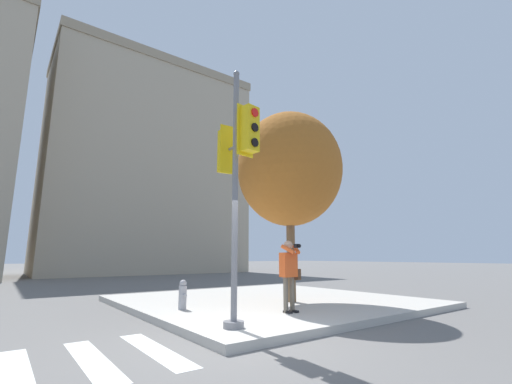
{
  "coord_description": "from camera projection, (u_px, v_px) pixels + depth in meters",
  "views": [
    {
      "loc": [
        -3.33,
        -5.06,
        1.44
      ],
      "look_at": [
        1.22,
        1.07,
        2.88
      ],
      "focal_mm": 24.0,
      "sensor_mm": 36.0,
      "label": 1
    }
  ],
  "objects": [
    {
      "name": "building_right",
      "position": [
        147.0,
        169.0,
        32.19
      ],
      "size": [
        17.17,
        9.47,
        18.97
      ],
      "color": "tan",
      "rests_on": "ground_plane"
    },
    {
      "name": "sidewalk_corner",
      "position": [
        268.0,
        301.0,
        10.5
      ],
      "size": [
        8.0,
        8.0,
        0.16
      ],
      "color": "#BCB7AD",
      "rests_on": "ground_plane"
    },
    {
      "name": "traffic_signal_pole",
      "position": [
        237.0,
        165.0,
        6.76
      ],
      "size": [
        0.44,
        1.12,
        5.07
      ],
      "color": "slate",
      "rests_on": "sidewalk_corner"
    },
    {
      "name": "person_photographer",
      "position": [
        289.0,
        269.0,
        8.09
      ],
      "size": [
        0.58,
        0.54,
        1.65
      ],
      "color": "black",
      "rests_on": "sidewalk_corner"
    },
    {
      "name": "street_tree",
      "position": [
        289.0,
        169.0,
        10.45
      ],
      "size": [
        3.18,
        3.18,
        5.66
      ],
      "color": "brown",
      "rests_on": "sidewalk_corner"
    },
    {
      "name": "fire_hydrant",
      "position": [
        183.0,
        295.0,
        8.41
      ],
      "size": [
        0.19,
        0.25,
        0.71
      ],
      "color": "#99999E",
      "rests_on": "sidewalk_corner"
    },
    {
      "name": "ground_plane",
      "position": [
        235.0,
        344.0,
        5.67
      ],
      "size": [
        160.0,
        160.0,
        0.0
      ],
      "primitive_type": "plane",
      "color": "slate"
    }
  ]
}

